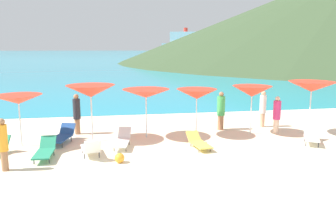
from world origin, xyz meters
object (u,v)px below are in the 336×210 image
(beachgoer_0, at_px, (221,110))
(beachgoer_1, at_px, (3,143))
(umbrella_4, at_px, (252,91))
(lounge_chair_3, at_px, (311,135))
(beachgoer_3, at_px, (77,113))
(beach_ball, at_px, (120,158))
(lounge_chair_1, at_px, (199,142))
(lounge_chair_2, at_px, (91,148))
(umbrella_5, at_px, (312,87))
(umbrella_1, at_px, (91,91))
(beachgoer_2, at_px, (263,108))
(beachgoer_4, at_px, (277,114))
(umbrella_3, at_px, (197,94))
(cruise_ship, at_px, (193,44))
(lounge_chair_5, at_px, (122,140))
(lounge_chair_6, at_px, (62,136))
(lounge_chair_0, at_px, (45,150))
(umbrella_2, at_px, (146,94))
(umbrella_0, at_px, (18,99))

(beachgoer_0, relative_size, beachgoer_1, 1.08)
(umbrella_4, bearing_deg, lounge_chair_3, -44.97)
(beachgoer_3, bearing_deg, beach_ball, 118.55)
(lounge_chair_1, xyz_separation_m, lounge_chair_2, (-4.04, -0.43, 0.10))
(lounge_chair_3, height_order, beachgoer_1, beachgoer_1)
(lounge_chair_3, xyz_separation_m, beachgoer_0, (-2.91, 2.76, 0.62))
(umbrella_5, distance_m, beach_ball, 8.89)
(umbrella_1, xyz_separation_m, beachgoer_2, (8.06, 1.14, -1.13))
(beachgoer_1, xyz_separation_m, beach_ball, (3.58, 0.13, -0.74))
(umbrella_4, xyz_separation_m, beachgoer_4, (1.19, -0.09, -1.04))
(beachgoer_1, relative_size, beachgoer_2, 0.95)
(umbrella_3, distance_m, beach_ball, 4.78)
(umbrella_1, bearing_deg, umbrella_3, 0.18)
(beachgoer_4, bearing_deg, beach_ball, -62.66)
(umbrella_4, relative_size, beachgoer_4, 1.29)
(umbrella_5, bearing_deg, cruise_ship, 77.55)
(lounge_chair_2, bearing_deg, cruise_ship, -115.60)
(lounge_chair_5, height_order, beach_ball, lounge_chair_5)
(lounge_chair_2, height_order, lounge_chair_6, lounge_chair_2)
(lounge_chair_0, height_order, lounge_chair_5, lounge_chair_0)
(umbrella_2, bearing_deg, lounge_chair_6, -175.31)
(umbrella_4, distance_m, cruise_ship, 237.02)
(lounge_chair_1, distance_m, lounge_chair_5, 2.98)
(beachgoer_4, bearing_deg, umbrella_2, -86.48)
(umbrella_0, relative_size, umbrella_2, 0.95)
(lounge_chair_6, height_order, beachgoer_1, beachgoer_1)
(lounge_chair_5, xyz_separation_m, beach_ball, (-0.15, -1.88, -0.10))
(lounge_chair_5, distance_m, beachgoer_1, 4.29)
(umbrella_2, distance_m, lounge_chair_5, 2.27)
(lounge_chair_0, relative_size, lounge_chair_2, 1.09)
(umbrella_5, height_order, beach_ball, umbrella_5)
(umbrella_1, distance_m, lounge_chair_5, 2.41)
(umbrella_2, bearing_deg, beachgoer_0, 12.49)
(umbrella_1, height_order, lounge_chair_1, umbrella_1)
(umbrella_0, relative_size, lounge_chair_5, 1.16)
(lounge_chair_1, distance_m, cruise_ship, 239.34)
(beachgoer_0, bearing_deg, beachgoer_1, 170.83)
(lounge_chair_2, xyz_separation_m, beachgoer_0, (5.78, 3.04, 0.62))
(lounge_chair_0, distance_m, cruise_ship, 241.00)
(umbrella_4, bearing_deg, lounge_chair_6, -179.01)
(lounge_chair_1, distance_m, beach_ball, 3.28)
(lounge_chair_1, xyz_separation_m, beachgoer_1, (-6.63, -1.34, 0.68))
(beachgoer_0, height_order, beachgoer_1, beachgoer_0)
(umbrella_0, height_order, lounge_chair_2, umbrella_0)
(beachgoer_2, distance_m, cruise_ship, 235.66)
(umbrella_0, relative_size, umbrella_5, 0.86)
(umbrella_3, distance_m, umbrella_4, 2.50)
(umbrella_1, height_order, beachgoer_2, umbrella_1)
(umbrella_2, bearing_deg, umbrella_1, -176.89)
(umbrella_0, height_order, umbrella_2, umbrella_2)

